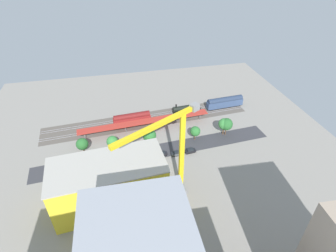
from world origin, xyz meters
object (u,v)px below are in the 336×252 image
Objects in this scene: box_truck_0 at (131,166)px; street_tree_5 at (82,144)px; parked_car_1 at (176,154)px; box_truck_1 at (85,174)px; passenger_coach at (225,102)px; street_tree_0 at (112,142)px; parked_car_6 at (99,163)px; street_tree_3 at (195,131)px; parked_car_7 at (82,166)px; parked_car_0 at (190,151)px; locomotive at (187,109)px; street_tree_2 at (150,135)px; platform_canopy_near at (145,121)px; traffic_light at (154,136)px; tower_crane at (175,150)px; freight_coach_far at (132,119)px; parked_car_3 at (147,158)px; street_tree_1 at (224,124)px; box_truck_2 at (107,167)px; parked_car_5 at (115,161)px; parked_car_2 at (162,154)px; street_tree_4 at (226,124)px; parked_car_4 at (130,159)px; construction_building at (110,184)px.

box_truck_0 is 22.54m from street_tree_5.
box_truck_1 is at bearing 8.47° from parked_car_1.
passenger_coach is 2.88× the size of street_tree_0.
street_tree_3 is (-40.67, -7.44, 3.54)m from parked_car_6.
street_tree_3 is at bearing -170.88° from parked_car_7.
parked_car_6 is at bearing -0.59° from parked_car_0.
street_tree_5 reaches higher than locomotive.
street_tree_2 is (15.23, -7.87, 4.51)m from parked_car_0.
traffic_light reaches higher than platform_canopy_near.
street_tree_3 reaches higher than parked_car_6.
traffic_light is (1.86, -28.34, -15.29)m from tower_crane.
passenger_coach is at bearing -152.00° from box_truck_1.
freight_coach_far is 3.61× the size of parked_car_3.
box_truck_1 is at bearing 13.88° from street_tree_1.
parked_car_3 is 0.99× the size of parked_car_6.
street_tree_3 is (-25.04, 17.04, 1.07)m from freight_coach_far.
box_truck_2 is 1.49× the size of street_tree_3.
street_tree_2 is (-2.67, -8.17, 4.44)m from parked_car_3.
parked_car_5 is 0.46× the size of box_truck_2.
street_tree_4 is at bearing -165.57° from parked_car_2.
parked_car_5 reaches higher than parked_car_1.
parked_car_3 is 0.50× the size of box_truck_2.
box_truck_1 is 1.12× the size of street_tree_4.
street_tree_3 reaches higher than parked_car_2.
tower_crane is at bearing 44.81° from street_tree_1.
parked_car_6 is (36.34, -0.38, 0.07)m from parked_car_0.
street_tree_1 is (-58.59, -14.47, 3.68)m from box_truck_1.
parked_car_4 is 43.85m from street_tree_4.
traffic_light is at bearing -117.91° from parked_car_3.
passenger_coach is at bearing -113.79° from street_tree_1.
tower_crane reaches higher than street_tree_3.
tower_crane is 3.97× the size of street_tree_4.
street_tree_4 reaches higher than parked_car_7.
street_tree_3 is at bearing -119.58° from tower_crane.
street_tree_1 is (-50.68, -12.01, 3.76)m from box_truck_2.
parked_car_6 is at bearing -22.48° from box_truck_0.
parked_car_2 is 0.51× the size of street_tree_1.
locomotive is at bearing -112.97° from parked_car_1.
parked_car_4 is 21.05m from construction_building.
street_tree_3 is (-28.60, -7.61, 3.60)m from parked_car_4.
parked_car_5 is 0.94× the size of parked_car_7.
parked_car_2 is (18.75, 30.03, -1.06)m from locomotive.
street_tree_1 reaches higher than freight_coach_far.
parked_car_2 is 0.62× the size of street_tree_3.
platform_canopy_near is 19.26m from street_tree_0.
locomotive is 1.60× the size of box_truck_1.
box_truck_1 is at bearing 16.52° from street_tree_3.
box_truck_2 is 1.18× the size of street_tree_4.
platform_canopy_near is at bearing -19.23° from street_tree_4.
construction_building reaches higher than parked_car_5.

